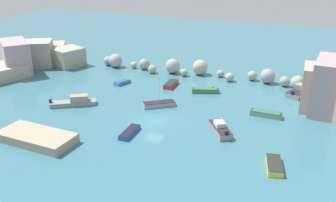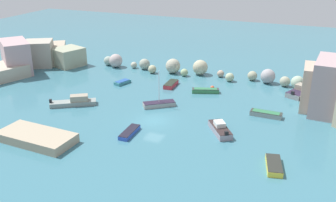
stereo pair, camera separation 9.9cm
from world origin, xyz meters
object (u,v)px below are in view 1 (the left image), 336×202
object	(u,v)px
stone_dock	(37,137)
moored_boat_1	(171,84)
moored_boat_2	(130,132)
moored_boat_3	(205,90)
moored_boat_9	(122,82)
moored_boat_10	(32,133)
moored_boat_8	(266,114)
moored_boat_5	(300,91)
moored_boat_7	(220,129)
moored_boat_0	(159,104)
moored_boat_4	(274,165)
moored_boat_6	(75,102)
channel_buoy	(212,88)

from	to	relation	value
stone_dock	moored_boat_1	bearing A→B (deg)	72.62
moored_boat_2	moored_boat_3	distance (m)	18.57
moored_boat_1	moored_boat_9	distance (m)	8.50
moored_boat_1	moored_boat_2	bearing A→B (deg)	3.20
moored_boat_10	moored_boat_2	bearing A→B (deg)	96.88
moored_boat_8	moored_boat_1	bearing A→B (deg)	-19.48
moored_boat_2	moored_boat_10	world-z (taller)	moored_boat_10
moored_boat_5	moored_boat_9	size ratio (longest dim) A/B	1.82
moored_boat_8	moored_boat_3	bearing A→B (deg)	-27.01
moored_boat_1	moored_boat_10	world-z (taller)	moored_boat_1
moored_boat_5	moored_boat_8	bearing A→B (deg)	-175.69
moored_boat_2	moored_boat_7	bearing A→B (deg)	-67.67
moored_boat_7	moored_boat_0	bearing A→B (deg)	30.43
stone_dock	moored_boat_2	xyz separation A→B (m)	(9.57, 6.00, -0.29)
moored_boat_3	moored_boat_10	bearing A→B (deg)	-144.08
moored_boat_3	moored_boat_0	bearing A→B (deg)	-139.70
moored_boat_3	moored_boat_4	world-z (taller)	moored_boat_3
moored_boat_1	moored_boat_6	world-z (taller)	moored_boat_6
stone_dock	channel_buoy	bearing A→B (deg)	60.18
moored_boat_2	moored_boat_6	bearing A→B (deg)	63.41
moored_boat_1	moored_boat_10	distance (m)	25.52
moored_boat_3	moored_boat_10	xyz separation A→B (m)	(-15.75, -22.91, -0.08)
moored_boat_3	moored_boat_5	xyz separation A→B (m)	(14.42, 4.66, 0.22)
moored_boat_0	moored_boat_8	bearing A→B (deg)	151.38
moored_boat_4	moored_boat_9	distance (m)	33.51
moored_boat_0	moored_boat_8	size ratio (longest dim) A/B	1.27
moored_boat_4	moored_boat_2	bearing A→B (deg)	73.47
moored_boat_0	moored_boat_10	xyz separation A→B (m)	(-11.03, -14.77, -0.09)
moored_boat_3	moored_boat_6	size ratio (longest dim) A/B	0.69
stone_dock	moored_boat_8	world-z (taller)	stone_dock
moored_boat_6	moored_boat_8	distance (m)	27.98
moored_boat_4	moored_boat_7	distance (m)	9.73
moored_boat_2	moored_boat_5	bearing A→B (deg)	-41.92
moored_boat_7	moored_boat_9	distance (m)	23.87
moored_boat_5	moored_boat_7	bearing A→B (deg)	178.79
moored_boat_5	moored_boat_8	world-z (taller)	moored_boat_5
stone_dock	channel_buoy	world-z (taller)	stone_dock
moored_boat_0	moored_boat_4	bearing A→B (deg)	111.47
moored_boat_6	moored_boat_8	world-z (taller)	moored_boat_6
stone_dock	moored_boat_6	xyz separation A→B (m)	(-2.45, 11.52, 0.00)
moored_boat_2	moored_boat_7	xyz separation A→B (m)	(10.50, 4.73, 0.24)
moored_boat_5	moored_boat_6	world-z (taller)	moored_boat_5
channel_buoy	moored_boat_9	xyz separation A→B (m)	(-15.29, -2.97, -0.06)
moored_boat_5	moored_boat_9	xyz separation A→B (m)	(-29.07, -5.82, -0.31)
moored_boat_10	moored_boat_4	bearing A→B (deg)	80.02
channel_buoy	moored_boat_9	distance (m)	15.57
channel_buoy	moored_boat_3	xyz separation A→B (m)	(-0.64, -1.81, 0.03)
stone_dock	moored_boat_10	size ratio (longest dim) A/B	2.21
moored_boat_4	moored_boat_7	xyz separation A→B (m)	(-7.55, 6.13, 0.19)
moored_boat_8	moored_boat_4	bearing A→B (deg)	104.32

